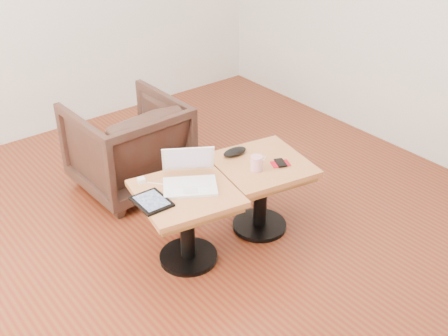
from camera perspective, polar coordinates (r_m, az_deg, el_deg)
room_shell at (r=2.91m, az=-4.05°, el=11.81°), size 4.52×4.52×2.71m
side_table_left at (r=3.35m, az=-3.83°, el=-4.14°), size 0.65×0.65×0.51m
side_table_right at (r=3.63m, az=3.80°, el=-1.15°), size 0.65×0.65×0.51m
laptop at (r=3.32m, az=-3.54°, el=-0.96°), size 0.43×0.43×0.21m
tablet at (r=3.19m, az=-7.37°, el=-3.40°), size 0.18×0.23×0.02m
charging_adapter at (r=3.38m, az=-8.40°, el=-1.23°), size 0.05×0.05×0.03m
glasses_case at (r=3.62m, az=1.10°, el=1.66°), size 0.17×0.09×0.05m
striped_cup at (r=3.45m, az=3.32°, el=0.48°), size 0.09×0.09×0.10m
earbuds_tangle at (r=3.59m, az=3.80°, el=0.96°), size 0.07×0.06×0.01m
phone_on_sleeve at (r=3.55m, az=5.76°, el=0.49°), size 0.14×0.12×0.01m
armchair at (r=4.16m, az=-9.76°, el=2.27°), size 0.75×0.77×0.68m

